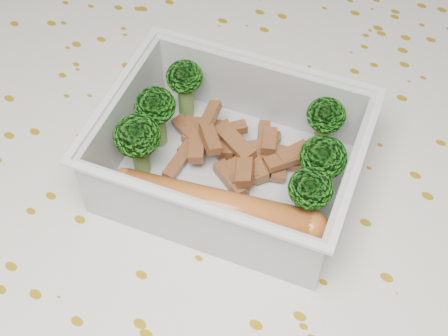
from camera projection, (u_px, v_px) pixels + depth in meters
The scene contains 6 objects.
dining_table at pixel (222, 245), 0.55m from camera, with size 1.40×0.90×0.75m.
tablecloth at pixel (222, 214), 0.51m from camera, with size 1.46×0.96×0.19m.
lunch_container at pixel (230, 161), 0.47m from camera, with size 0.21×0.18×0.07m.
broccoli_florets at pixel (235, 135), 0.46m from camera, with size 0.17×0.12×0.06m.
meat_pile at pixel (238, 150), 0.48m from camera, with size 0.12×0.09×0.03m.
sausage at pixel (216, 207), 0.45m from camera, with size 0.16×0.07×0.03m.
Camera 1 is at (0.15, -0.23, 1.15)m, focal length 50.00 mm.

